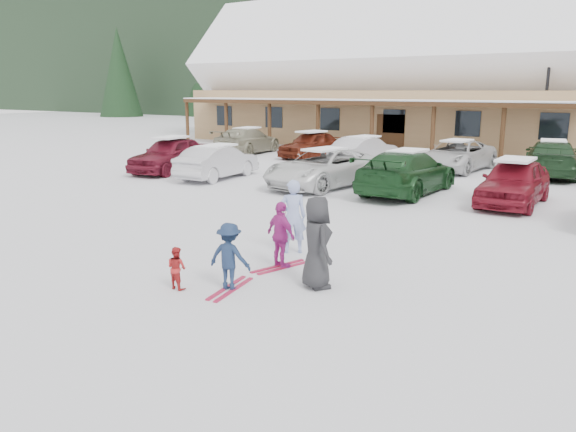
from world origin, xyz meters
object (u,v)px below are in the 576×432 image
Objects in this scene: day_lodge at (394,85)px; parked_car_1 at (218,162)px; parked_car_4 at (514,182)px; parked_car_7 at (247,141)px; child_magenta at (281,235)px; parked_car_2 at (324,168)px; parked_car_3 at (407,172)px; parked_car_11 at (552,159)px; parked_car_9 at (364,151)px; adult_skier at (293,216)px; parked_car_0 at (171,155)px; parked_car_8 at (311,145)px; toddler_red at (177,268)px; parked_car_10 at (456,156)px; child_navy at (230,257)px; bystander_dark at (317,242)px; lamp_post at (547,93)px.

parked_car_1 is at bearing -88.82° from day_lodge.
parked_car_4 is 17.76m from parked_car_7.
parked_car_2 reaches higher than child_magenta.
parked_car_3 is 8.18m from parked_car_11.
parked_car_9 is (3.51, -11.60, -3.24)m from day_lodge.
parked_car_0 is (-11.65, 7.70, -0.06)m from adult_skier.
parked_car_8 is at bearing -8.99° from parked_car_9.
day_lodge is 30.99m from toddler_red.
parked_car_1 is at bearing -49.61° from toddler_red.
day_lodge reaches higher than parked_car_9.
parked_car_3 is at bearing 135.17° from parked_car_9.
child_magenta is at bearing -109.86° from toddler_red.
parked_car_1 is 8.00m from parked_car_3.
parked_car_8 is at bearing -179.97° from parked_car_10.
day_lodge is at bearing -71.03° from toddler_red.
day_lodge is 21.70m from parked_car_4.
parked_car_4 is 10.49m from parked_car_9.
child_navy is 15.89m from parked_car_0.
child_navy is 0.24× the size of parked_car_3.
toddler_red is 12.23m from parked_car_4.
child_magenta is at bearing 72.08° from parked_car_11.
adult_skier reaches higher than parked_car_11.
parked_car_0 is 0.87× the size of parked_car_11.
parked_car_3 is at bearing 16.31° from parked_car_2.
toddler_red is 0.15× the size of parked_car_3.
parked_car_0 is at bearing 4.92° from parked_car_3.
bystander_dark reaches higher than parked_car_2.
bystander_dark is 20.66m from parked_car_8.
day_lodge is 30.72m from child_navy.
lamp_post reaches higher than parked_car_7.
parked_car_4 is (1.62, -13.84, -2.75)m from lamp_post.
bystander_dark reaches higher than child_magenta.
parked_car_7 is at bearing -8.61° from parked_car_11.
parked_car_4 is at bearing 12.54° from parked_car_2.
parked_car_9 is at bearing -71.48° from toddler_red.
parked_car_2 is (-4.32, 9.18, 0.02)m from child_magenta.
parked_car_1 is 1.00× the size of parked_car_8.
child_navy is 13.54m from parked_car_1.
adult_skier is 0.40× the size of parked_car_9.
lamp_post is at bearing -162.57° from parked_car_7.
parked_car_10 is at bearing -124.25° from adult_skier.
child_magenta is (-0.88, -23.45, -2.79)m from lamp_post.
adult_skier reaches higher than parked_car_9.
parked_car_2 is 9.43m from parked_car_8.
parked_car_7 is at bearing -87.55° from adult_skier.
parked_car_2 is 10.29m from parked_car_11.
parked_car_1 is (0.39, -18.95, -3.25)m from day_lodge.
bystander_dark is 0.41× the size of parked_car_1.
bystander_dark is (10.68, -28.05, -3.07)m from day_lodge.
parked_car_3 reaches higher than parked_car_11.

